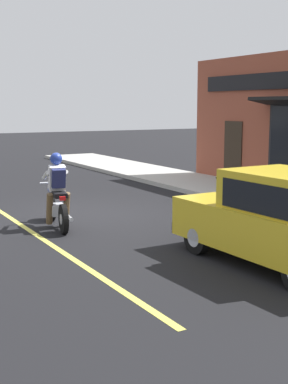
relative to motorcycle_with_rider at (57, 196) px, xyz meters
The scene contains 4 objects.
ground_plane 1.68m from the motorcycle_with_rider, 41.40° to the left, with size 80.00×80.00×0.00m, color black.
sidewalk_curb 7.41m from the motorcycle_with_rider, 32.97° to the left, with size 2.60×22.00×0.14m, color #ADAAA3.
motorcycle_with_rider is the anchor object (origin of this frame).
car_hatchback 4.98m from the motorcycle_with_rider, 64.16° to the right, with size 1.74×3.82×1.57m.
Camera 1 is at (-5.09, -11.83, 2.60)m, focal length 50.00 mm.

